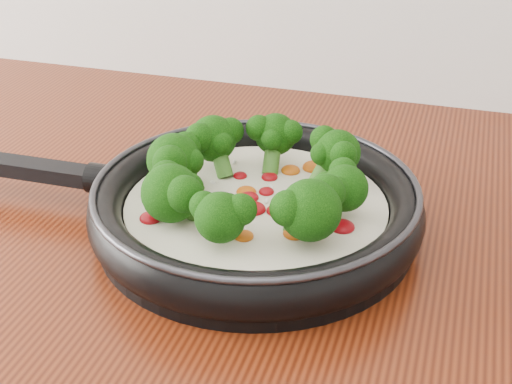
% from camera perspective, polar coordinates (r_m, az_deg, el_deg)
% --- Properties ---
extents(skillet, '(0.56, 0.36, 0.11)m').
position_cam_1_polar(skillet, '(0.76, -0.34, -0.78)').
color(skillet, black).
rests_on(skillet, counter).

